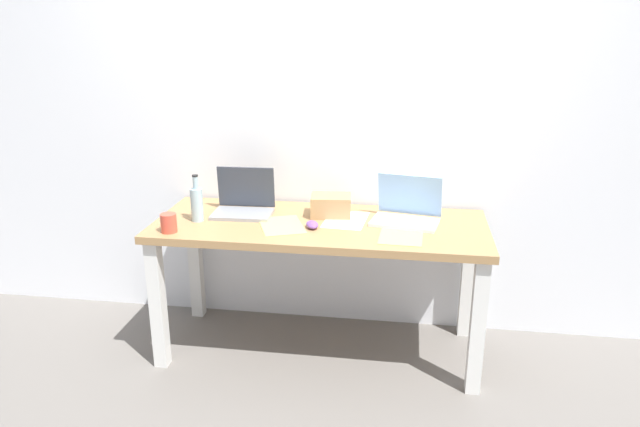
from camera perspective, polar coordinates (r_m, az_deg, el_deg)
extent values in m
plane|color=slate|center=(3.45, 0.00, -12.70)|extent=(8.00, 8.00, 0.00)
cube|color=white|center=(3.39, 1.03, 10.25)|extent=(5.20, 0.08, 2.60)
cube|color=#A37A4C|center=(3.13, 0.00, -1.22)|extent=(1.74, 0.69, 0.04)
cube|color=silver|center=(3.24, -15.22, -8.39)|extent=(0.07, 0.07, 0.71)
cube|color=silver|center=(3.02, 14.79, -10.47)|extent=(0.07, 0.07, 0.71)
cube|color=silver|center=(3.72, -11.77, -4.55)|extent=(0.07, 0.07, 0.71)
cube|color=silver|center=(3.53, 13.89, -6.02)|extent=(0.07, 0.07, 0.71)
cube|color=gray|center=(3.26, -7.42, -0.05)|extent=(0.32, 0.22, 0.02)
cube|color=#333842|center=(3.33, -7.06, 2.54)|extent=(0.32, 0.04, 0.23)
cube|color=silver|center=(3.13, 8.08, -0.84)|extent=(0.37, 0.26, 0.02)
cube|color=#8CB7EA|center=(3.20, 8.56, 1.79)|extent=(0.34, 0.11, 0.22)
cylinder|color=#99B7C1|center=(3.19, -11.67, 0.80)|extent=(0.06, 0.06, 0.18)
cylinder|color=#99B7C1|center=(3.16, -11.81, 2.90)|extent=(0.03, 0.03, 0.07)
cylinder|color=black|center=(3.15, -11.85, 3.56)|extent=(0.03, 0.03, 0.01)
ellipsoid|color=#724799|center=(3.04, -0.76, -1.08)|extent=(0.09, 0.11, 0.03)
cube|color=tan|center=(3.22, 1.05, 0.75)|extent=(0.23, 0.18, 0.11)
cylinder|color=#D84C38|center=(3.07, -14.24, -0.88)|extent=(0.08, 0.08, 0.09)
cube|color=#F4E06B|center=(2.98, 7.77, -2.03)|extent=(0.22, 0.31, 0.00)
cube|color=#F4E06B|center=(3.09, -3.68, -1.14)|extent=(0.30, 0.35, 0.00)
cube|color=white|center=(3.17, 2.46, -0.61)|extent=(0.23, 0.31, 0.00)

